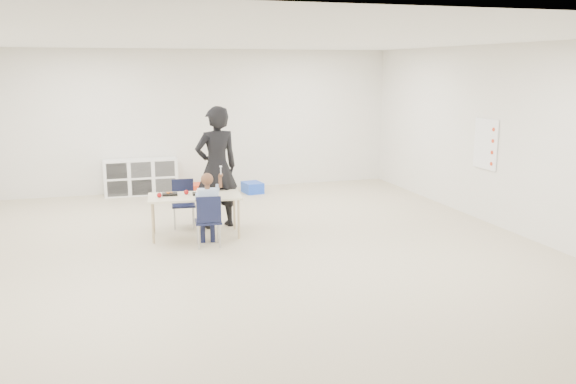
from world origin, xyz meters
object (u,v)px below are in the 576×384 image
object	(u,v)px
chair_near	(208,220)
adult	(217,168)
table	(195,215)
cubby_shelf	(141,177)
child	(208,205)

from	to	relation	value
chair_near	adult	size ratio (longest dim) A/B	0.39
table	adult	bearing A→B (deg)	51.20
cubby_shelf	child	bearing A→B (deg)	-80.00
cubby_shelf	adult	world-z (taller)	adult
table	chair_near	bearing A→B (deg)	-74.85
table	cubby_shelf	size ratio (longest dim) A/B	0.99
chair_near	child	world-z (taller)	child
table	chair_near	world-z (taller)	chair_near
cubby_shelf	adult	size ratio (longest dim) A/B	0.75
adult	cubby_shelf	bearing A→B (deg)	-83.49
table	chair_near	size ratio (longest dim) A/B	1.89
chair_near	adult	bearing A→B (deg)	77.85
chair_near	adult	xyz separation A→B (m)	(0.31, 0.99, 0.57)
child	adult	xyz separation A→B (m)	(0.31, 0.99, 0.36)
table	chair_near	distance (m)	0.58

